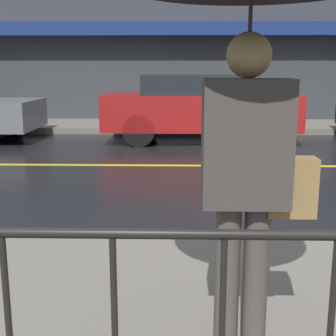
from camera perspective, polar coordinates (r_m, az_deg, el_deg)
The scene contains 6 objects.
ground_plane at distance 8.00m, azimuth 14.67°, elevation 0.22°, with size 80.00×80.00×0.00m, color black.
sidewalk_far at distance 12.52m, azimuth 9.88°, elevation 5.03°, with size 28.00×2.11×0.15m.
lane_marking at distance 8.00m, azimuth 14.67°, elevation 0.25°, with size 25.20×0.12×0.01m.
building_storefront at distance 13.62m, azimuth 9.53°, elevation 15.71°, with size 28.00×0.85×4.92m.
pedestrian at distance 2.31m, azimuth 10.12°, elevation 17.14°, with size 1.11×1.11×2.06m.
car_red at distance 10.29m, azimuth 3.77°, elevation 7.45°, with size 4.15×1.71×1.44m.
Camera 1 is at (-1.84, -7.62, 1.62)m, focal length 50.00 mm.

